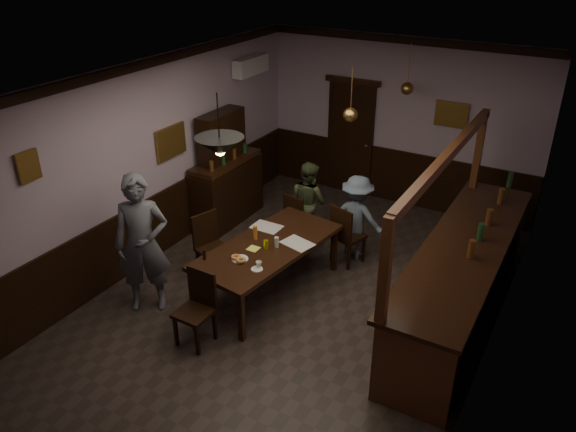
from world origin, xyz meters
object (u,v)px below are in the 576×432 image
Objects in this scene: chair_far_left at (298,218)px; person_standing at (142,244)px; dining_table at (268,249)px; sideboard at (226,179)px; pendant_brass_far at (407,89)px; soda_can at (266,244)px; coffee_cup at (259,264)px; chair_side at (210,243)px; bar_counter at (461,279)px; pendant_brass_mid at (350,115)px; chair_near at (198,304)px; pendant_iron at (220,147)px; person_seated_left at (308,202)px; person_seated_right at (356,218)px; chair_far_right at (345,233)px.

person_standing reaches higher than chair_far_left.
sideboard is at bearing 139.90° from dining_table.
soda_can is at bearing -102.83° from pendant_brass_far.
coffee_cup is 0.04× the size of sideboard.
chair_side is at bearing 177.91° from soda_can.
bar_counter reaches higher than dining_table.
soda_can is (1.24, 1.00, -0.15)m from person_standing.
pendant_brass_mid is at bearing 163.80° from bar_counter.
chair_near is 3.34m from bar_counter.
pendant_iron is at bearing -148.71° from bar_counter.
sideboard is at bearing 66.28° from person_standing.
person_seated_left reaches higher than chair_side.
pendant_iron is at bearing -101.36° from soda_can.
chair_near reaches higher than coffee_cup.
coffee_cup is (-0.46, -2.02, 0.13)m from person_seated_right.
chair_near is at bearing -98.35° from dining_table.
person_standing reaches higher than person_seated_left.
person_seated_left is 1.00× the size of person_seated_right.
sideboard is at bearing 142.07° from coffee_cup.
pendant_brass_far is at bearing 76.26° from dining_table.
chair_far_right is (0.88, -0.13, 0.04)m from chair_far_left.
dining_table is at bearing 82.07° from pendant_iron.
soda_can is 2.11m from pendant_brass_mid.
person_seated_right is at bearing 55.57° from pendant_brass_mid.
pendant_brass_mid is at bearing -30.31° from chair_side.
chair_side is at bearing 84.22° from person_seated_left.
pendant_iron is at bearing -114.09° from chair_side.
pendant_brass_far is (0.71, 3.14, 1.49)m from soda_can.
chair_far_left is at bearing 98.61° from person_seated_left.
chair_far_right is at bearing -59.10° from pendant_brass_mid.
chair_far_right is 0.50× the size of sideboard.
chair_far_left is 1.98m from pendant_brass_mid.
chair_near is 1.46m from chair_side.
chair_far_left is 11.18× the size of coffee_cup.
person_standing is (-1.82, -2.29, 0.43)m from chair_far_right.
chair_near is at bearing -47.72° from person_standing.
dining_table is 1.61m from person_seated_left.
dining_table is at bearing -103.74° from pendant_brass_far.
soda_can is 1.73m from pendant_iron.
pendant_brass_mid reaches higher than soda_can.
pendant_brass_mid is at bearing 87.48° from coffee_cup.
chair_far_left is 0.46× the size of sideboard.
sideboard is at bearing -2.57° from person_seated_right.
chair_near is 7.95× the size of soda_can.
chair_far_left is 0.89m from chair_far_right.
chair_far_right is 2.63m from chair_near.
person_seated_left is at bearing 4.10° from sideboard.
person_seated_right reaches higher than dining_table.
coffee_cup is (0.44, -2.14, 0.13)m from person_seated_left.
chair_near is at bearing -141.86° from bar_counter.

